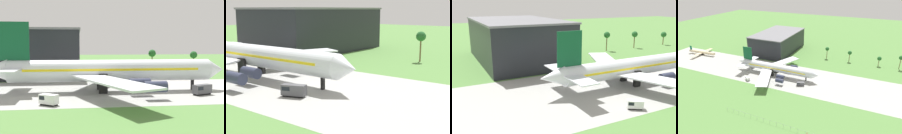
% 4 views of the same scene
% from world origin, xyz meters
% --- Properties ---
extents(ground_plane, '(600.00, 600.00, 0.00)m').
position_xyz_m(ground_plane, '(0.00, 0.00, 0.00)').
color(ground_plane, '#517F3D').
extents(taxiway_strip, '(320.00, 44.00, 0.02)m').
position_xyz_m(taxiway_strip, '(0.00, 0.00, 0.01)').
color(taxiway_strip, '#9E9E99').
rests_on(taxiway_strip, ground_plane).
extents(jet_airliner, '(70.68, 62.50, 19.76)m').
position_xyz_m(jet_airliner, '(-37.02, -1.13, 6.00)').
color(jet_airliner, silver).
rests_on(jet_airliner, ground_plane).
extents(catering_van, '(5.86, 3.86, 2.78)m').
position_xyz_m(catering_van, '(-12.48, -9.96, 1.49)').
color(catering_van, black).
rests_on(catering_van, ground_plane).
extents(terminal_building, '(36.72, 61.20, 19.82)m').
position_xyz_m(terminal_building, '(-62.66, 53.29, 9.93)').
color(terminal_building, black).
rests_on(terminal_building, ground_plane).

